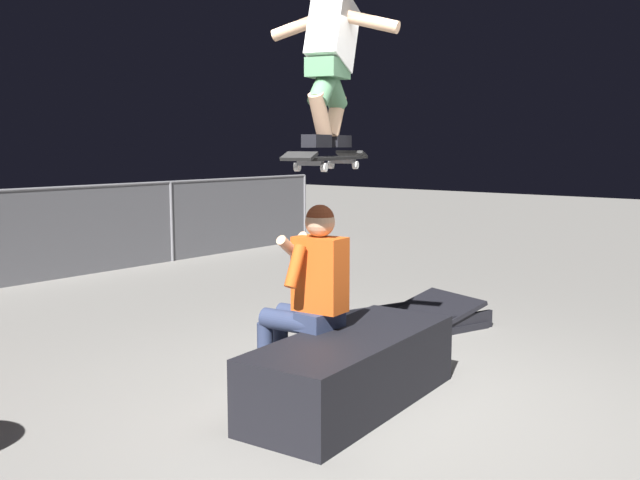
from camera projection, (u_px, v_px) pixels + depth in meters
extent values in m
plane|color=gray|center=(373.00, 405.00, 4.72)|extent=(40.00, 40.00, 0.00)
cube|color=black|center=(352.00, 370.00, 4.70)|extent=(1.77, 0.81, 0.47)
cube|color=#2D3856|center=(320.00, 320.00, 4.83)|extent=(0.32, 0.20, 0.12)
cube|color=#D15119|center=(320.00, 274.00, 4.79)|extent=(0.23, 0.36, 0.50)
sphere|color=tan|center=(320.00, 222.00, 4.75)|extent=(0.20, 0.20, 0.20)
sphere|color=maroon|center=(320.00, 219.00, 4.75)|extent=(0.19, 0.19, 0.19)
cylinder|color=#D15119|center=(295.00, 266.00, 4.65)|extent=(0.20, 0.10, 0.29)
cylinder|color=tan|center=(290.00, 248.00, 4.76)|extent=(0.24, 0.09, 0.19)
cylinder|color=#D15119|center=(329.00, 258.00, 4.98)|extent=(0.20, 0.10, 0.29)
cylinder|color=tan|center=(310.00, 244.00, 4.96)|extent=(0.24, 0.09, 0.19)
cylinder|color=#2D3856|center=(288.00, 321.00, 4.87)|extent=(0.18, 0.41, 0.14)
cylinder|color=#2D3856|center=(265.00, 353.00, 5.02)|extent=(0.11, 0.11, 0.43)
cube|color=white|center=(260.00, 382.00, 5.07)|extent=(0.12, 0.27, 0.08)
cylinder|color=#2D3856|center=(303.00, 316.00, 5.02)|extent=(0.18, 0.41, 0.14)
cylinder|color=#2D3856|center=(281.00, 347.00, 5.16)|extent=(0.11, 0.11, 0.43)
cube|color=white|center=(275.00, 375.00, 5.22)|extent=(0.12, 0.27, 0.08)
cube|color=black|center=(328.00, 158.00, 4.68)|extent=(0.82, 0.42, 0.02)
cube|color=black|center=(352.00, 154.00, 5.09)|extent=(0.17, 0.23, 0.06)
cube|color=black|center=(299.00, 156.00, 4.27)|extent=(0.17, 0.23, 0.06)
cube|color=#99999E|center=(343.00, 161.00, 4.94)|extent=(0.10, 0.17, 0.03)
cylinder|color=white|center=(331.00, 165.00, 4.98)|extent=(0.06, 0.04, 0.05)
cylinder|color=white|center=(355.00, 165.00, 4.91)|extent=(0.06, 0.04, 0.05)
cube|color=#99999E|center=(311.00, 163.00, 4.43)|extent=(0.10, 0.17, 0.03)
cylinder|color=white|center=(297.00, 167.00, 4.46)|extent=(0.06, 0.04, 0.05)
cylinder|color=white|center=(324.00, 167.00, 4.40)|extent=(0.06, 0.04, 0.05)
cube|color=black|center=(338.00, 141.00, 4.83)|extent=(0.28, 0.17, 0.08)
cube|color=black|center=(317.00, 141.00, 4.50)|extent=(0.28, 0.17, 0.08)
cylinder|color=tan|center=(335.00, 117.00, 4.76)|extent=(0.26, 0.16, 0.31)
cylinder|color=#4E7C58|center=(331.00, 85.00, 4.67)|extent=(0.36, 0.22, 0.33)
cylinder|color=tan|center=(320.00, 115.00, 4.53)|extent=(0.26, 0.16, 0.31)
cylinder|color=#4E7C58|center=(325.00, 84.00, 4.57)|extent=(0.36, 0.22, 0.33)
cube|color=#4E7C58|center=(328.00, 69.00, 4.60)|extent=(0.34, 0.28, 0.12)
cube|color=white|center=(333.00, 32.00, 4.65)|extent=(0.49, 0.34, 0.52)
cylinder|color=tan|center=(303.00, 25.00, 4.74)|extent=(0.20, 0.45, 0.19)
cylinder|color=tan|center=(366.00, 20.00, 4.57)|extent=(0.20, 0.45, 0.19)
cube|color=black|center=(416.00, 324.00, 6.72)|extent=(1.29, 1.08, 0.06)
cube|color=black|center=(416.00, 318.00, 6.72)|extent=(1.25, 1.06, 0.35)
cube|color=black|center=(384.00, 313.00, 6.95)|extent=(0.96, 0.35, 0.16)
cube|color=black|center=(451.00, 325.00, 6.49)|extent=(0.96, 0.35, 0.16)
cylinder|color=slate|center=(171.00, 222.00, 10.51)|extent=(0.05, 0.05, 1.16)
cylinder|color=slate|center=(304.00, 208.00, 12.81)|extent=(0.05, 0.05, 1.16)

